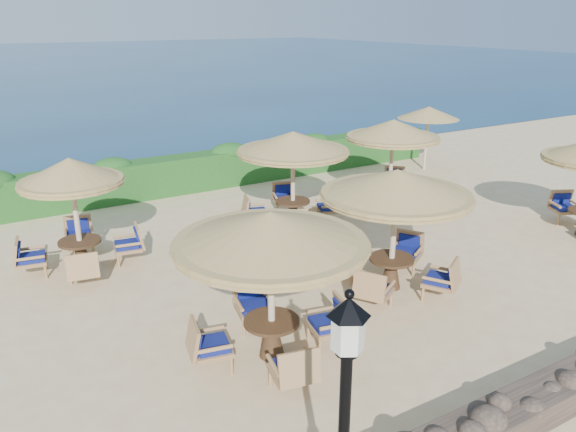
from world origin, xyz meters
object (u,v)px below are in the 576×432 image
at_px(cafe_set_0, 271,254).
at_px(cafe_set_5, 392,143).
at_px(cafe_set_4, 293,159).
at_px(cafe_set_1, 395,204).
at_px(cafe_set_3, 74,201).
at_px(extra_parasol, 429,113).

distance_m(cafe_set_0, cafe_set_5, 9.13).
relative_size(cafe_set_0, cafe_set_4, 1.05).
xyz_separation_m(cafe_set_4, cafe_set_5, (3.57, 0.06, 0.03)).
distance_m(cafe_set_0, cafe_set_1, 3.61).
distance_m(cafe_set_1, cafe_set_3, 7.10).
bearing_deg(cafe_set_0, extra_parasol, 35.73).
relative_size(cafe_set_3, cafe_set_4, 0.93).
relative_size(cafe_set_1, cafe_set_3, 1.10).
distance_m(extra_parasol, cafe_set_5, 4.68).
distance_m(cafe_set_0, cafe_set_3, 5.79).
distance_m(cafe_set_1, cafe_set_4, 4.48).
bearing_deg(cafe_set_0, cafe_set_3, 110.91).
relative_size(cafe_set_1, cafe_set_4, 1.03).
relative_size(extra_parasol, cafe_set_3, 0.84).
bearing_deg(extra_parasol, cafe_set_3, -168.69).
bearing_deg(extra_parasol, cafe_set_1, -137.45).
bearing_deg(cafe_set_5, cafe_set_3, -179.36).
bearing_deg(cafe_set_1, extra_parasol, 42.55).
relative_size(extra_parasol, cafe_set_0, 0.74).
relative_size(cafe_set_4, cafe_set_5, 1.08).
relative_size(cafe_set_1, cafe_set_5, 1.10).
bearing_deg(cafe_set_3, cafe_set_4, 0.45).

